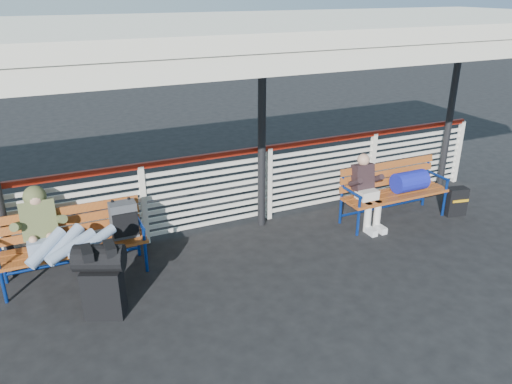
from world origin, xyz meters
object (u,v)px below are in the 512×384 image
bench_left (90,231)px  traveler_man (61,239)px  luggage_stack (102,278)px  companion_person (367,190)px  suitcase_side (456,201)px  bench_right (400,184)px

bench_left → traveler_man: traveler_man is taller
bench_left → luggage_stack: bearing=-91.0°
bench_left → traveler_man: 0.52m
companion_person → suitcase_side: bearing=-10.5°
luggage_stack → traveler_man: size_ratio=0.55×
bench_left → bench_right: (4.75, -0.33, -0.01)m
companion_person → luggage_stack: bearing=-170.4°
bench_right → companion_person: (-0.67, -0.01, 0.01)m
traveler_man → luggage_stack: bearing=-63.3°
bench_left → bench_right: bench_left is taller
luggage_stack → bench_left: bench_left is taller
luggage_stack → bench_right: bench_right is taller
suitcase_side → traveler_man: bearing=-171.8°
luggage_stack → bench_right: bearing=32.1°
bench_left → companion_person: companion_person is taller
bench_right → traveler_man: 5.11m
companion_person → suitcase_side: size_ratio=2.43×
traveler_man → companion_person: traveler_man is taller
traveler_man → companion_person: bearing=0.0°
companion_person → suitcase_side: (1.60, -0.30, -0.36)m
bench_right → companion_person: size_ratio=1.57×
luggage_stack → bench_left: 1.04m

